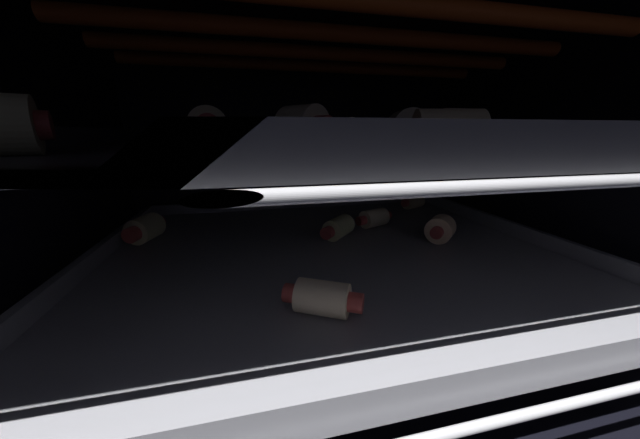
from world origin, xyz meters
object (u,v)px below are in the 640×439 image
at_px(baking_tray_upper, 333,145).
at_px(oven_rack_lower, 331,256).
at_px(pig_in_blanket_upper_7, 407,127).
at_px(pig_in_blanket_lower_2, 323,298).
at_px(pig_in_blanket_upper_10, 182,130).
at_px(pig_in_blanket_upper_5, 326,131).
at_px(pig_in_blanket_upper_4, 448,131).
at_px(pig_in_blanket_upper_2, 459,127).
at_px(pig_in_blanket_lower_3, 374,218).
at_px(pig_in_blanket_upper_8, 179,132).
at_px(pig_in_blanket_lower_1, 339,227).
at_px(baking_tray_lower, 331,250).
at_px(pig_in_blanket_lower_5, 440,229).
at_px(pig_in_blanket_upper_11, 424,129).
at_px(pig_in_blanket_upper_0, 303,127).
at_px(pig_in_blanket_upper_9, 207,127).
at_px(heating_element, 334,45).
at_px(pig_in_blanket_lower_0, 413,202).
at_px(pig_in_blanket_upper_6, 394,131).
at_px(oven_rack_upper, 332,153).
at_px(pig_in_blanket_lower_4, 145,228).
at_px(pig_in_blanket_upper_3, 346,129).

bearing_deg(baking_tray_upper, oven_rack_lower, -90.00).
bearing_deg(pig_in_blanket_upper_7, pig_in_blanket_lower_2, -145.22).
relative_size(pig_in_blanket_upper_7, pig_in_blanket_upper_10, 1.08).
bearing_deg(pig_in_blanket_upper_5, pig_in_blanket_upper_4, -77.94).
distance_m(pig_in_blanket_upper_2, pig_in_blanket_upper_5, 0.14).
distance_m(pig_in_blanket_lower_3, pig_in_blanket_upper_2, 0.19).
distance_m(baking_tray_upper, pig_in_blanket_upper_8, 0.17).
height_order(pig_in_blanket_upper_4, pig_in_blanket_upper_10, pig_in_blanket_upper_10).
xyz_separation_m(pig_in_blanket_lower_1, baking_tray_upper, (-0.02, -0.04, 0.11)).
relative_size(pig_in_blanket_lower_2, pig_in_blanket_upper_4, 1.07).
xyz_separation_m(baking_tray_lower, pig_in_blanket_lower_3, (0.08, 0.07, 0.01)).
xyz_separation_m(pig_in_blanket_upper_7, pig_in_blanket_upper_10, (-0.22, 0.16, -0.00)).
distance_m(baking_tray_lower, pig_in_blanket_lower_5, 0.14).
xyz_separation_m(baking_tray_upper, pig_in_blanket_upper_8, (-0.16, 0.05, 0.01)).
height_order(oven_rack_lower, pig_in_blanket_upper_11, pig_in_blanket_upper_11).
relative_size(pig_in_blanket_upper_0, pig_in_blanket_upper_9, 0.83).
bearing_deg(pig_in_blanket_upper_7, pig_in_blanket_upper_0, -164.74).
bearing_deg(heating_element, baking_tray_lower, 0.00).
relative_size(pig_in_blanket_lower_2, pig_in_blanket_lower_3, 0.98).
height_order(heating_element, oven_rack_lower, heating_element).
distance_m(baking_tray_lower, pig_in_blanket_upper_0, 0.17).
relative_size(heating_element, oven_rack_lower, 0.84).
relative_size(pig_in_blanket_lower_1, pig_in_blanket_upper_7, 0.99).
bearing_deg(pig_in_blanket_upper_7, pig_in_blanket_upper_9, 170.74).
distance_m(baking_tray_lower, pig_in_blanket_lower_0, 0.26).
height_order(oven_rack_lower, pig_in_blanket_upper_5, pig_in_blanket_upper_5).
distance_m(pig_in_blanket_lower_1, pig_in_blanket_upper_4, 0.23).
bearing_deg(pig_in_blanket_upper_4, pig_in_blanket_lower_5, 53.68).
distance_m(pig_in_blanket_lower_2, pig_in_blanket_upper_6, 0.38).
relative_size(heating_element, pig_in_blanket_upper_9, 7.52).
height_order(oven_rack_upper, pig_in_blanket_upper_10, pig_in_blanket_upper_10).
xyz_separation_m(oven_rack_lower, pig_in_blanket_upper_11, (0.16, 0.09, 0.15)).
bearing_deg(pig_in_blanket_upper_8, pig_in_blanket_upper_11, 6.53).
bearing_deg(pig_in_blanket_lower_3, pig_in_blanket_upper_11, 13.21).
bearing_deg(pig_in_blanket_lower_0, pig_in_blanket_upper_8, -163.32).
height_order(pig_in_blanket_lower_4, pig_in_blanket_upper_6, pig_in_blanket_upper_6).
bearing_deg(pig_in_blanket_upper_8, pig_in_blanket_lower_4, 154.24).
relative_size(pig_in_blanket_upper_3, pig_in_blanket_upper_4, 1.07).
relative_size(pig_in_blanket_lower_2, pig_in_blanket_upper_9, 0.99).
relative_size(pig_in_blanket_lower_5, oven_rack_upper, 0.08).
height_order(pig_in_blanket_upper_6, pig_in_blanket_upper_9, pig_in_blanket_upper_9).
distance_m(pig_in_blanket_lower_5, baking_tray_upper, 0.17).
bearing_deg(heating_element, pig_in_blanket_upper_6, 47.75).
distance_m(pig_in_blanket_lower_4, pig_in_blanket_upper_10, 0.13).
bearing_deg(pig_in_blanket_upper_6, oven_rack_upper, -132.25).
bearing_deg(pig_in_blanket_upper_7, pig_in_blanket_upper_2, -15.26).
bearing_deg(pig_in_blanket_upper_5, pig_in_blanket_upper_11, 24.32).
xyz_separation_m(pig_in_blanket_lower_3, pig_in_blanket_upper_5, (-0.09, -0.06, 0.12)).
bearing_deg(pig_in_blanket_upper_9, pig_in_blanket_upper_5, 22.52).
height_order(pig_in_blanket_lower_0, baking_tray_upper, baking_tray_upper).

